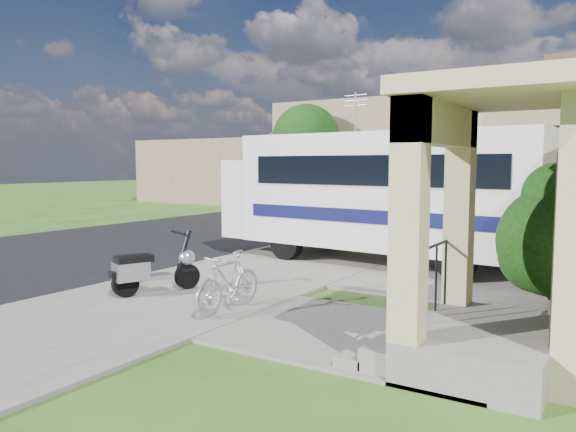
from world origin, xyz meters
The scene contains 18 objects.
ground centered at (0.00, 0.00, 0.00)m, with size 120.00×120.00×0.00m, color #214713.
street_slab centered at (-7.50, 10.00, 0.01)m, with size 9.00×80.00×0.02m, color black.
sidewalk_slab centered at (-1.00, 10.00, 0.03)m, with size 4.00×80.00×0.06m, color #5A5851.
driveway_slab centered at (1.50, 4.50, 0.03)m, with size 7.00×6.00×0.05m, color #5A5851.
walk_slab centered at (3.00, -1.00, 0.03)m, with size 4.00×3.00×0.05m, color #5A5851.
warehouse centered at (0.00, 13.97, 1.99)m, with size 12.50×8.40×5.04m.
distant_bldg_far centered at (-17.00, 22.00, 2.00)m, with size 10.00×8.00×4.00m, color brown.
distant_bldg_near centered at (-15.00, 34.00, 1.60)m, with size 8.00×7.00×3.20m, color brown.
street_tree_a centered at (-3.70, 9.05, 3.25)m, with size 2.44×2.40×4.58m.
street_tree_b centered at (-3.70, 19.05, 3.39)m, with size 2.44×2.40×4.73m.
street_tree_c centered at (-3.70, 28.05, 3.10)m, with size 2.44×2.40×4.42m.
motorhome centered at (0.81, 4.72, 1.81)m, with size 8.39×3.24×4.21m.
shrub centered at (5.14, 1.92, 1.28)m, with size 2.04×1.95×2.51m.
scooter centered at (-1.44, -0.84, 0.51)m, with size 0.95×1.66×1.15m.
bicycle centered at (0.55, -1.04, 0.49)m, with size 0.46×1.63×0.98m, color #B2B1B9.
pickup_truck centered at (-5.86, 13.44, 0.75)m, with size 2.49×5.39×1.50m, color silver.
van centered at (-6.48, 20.19, 0.93)m, with size 2.60×6.39×1.85m, color silver.
garden_hose centered at (3.48, -0.52, 0.09)m, with size 0.39×0.39×0.18m, color #13621D.
Camera 1 is at (6.18, -8.23, 2.48)m, focal length 35.00 mm.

